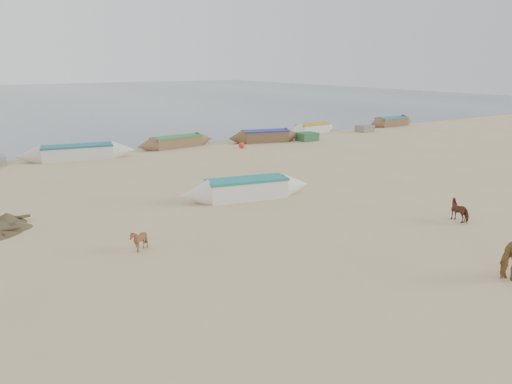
% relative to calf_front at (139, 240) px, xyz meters
% --- Properties ---
extents(ground, '(140.00, 140.00, 0.00)m').
position_rel_calf_front_xyz_m(ground, '(5.34, -2.80, -0.38)').
color(ground, tan).
rests_on(ground, ground).
extents(sea, '(160.00, 160.00, 0.00)m').
position_rel_calf_front_xyz_m(sea, '(5.34, 79.20, -0.37)').
color(sea, slate).
rests_on(sea, ground).
extents(calf_front, '(0.77, 0.71, 0.76)m').
position_rel_calf_front_xyz_m(calf_front, '(0.00, 0.00, 0.00)').
color(calf_front, brown).
rests_on(calf_front, ground).
extents(calf_right, '(0.94, 1.01, 0.84)m').
position_rel_calf_front_xyz_m(calf_right, '(11.78, -3.65, 0.04)').
color(calf_right, brown).
rests_on(calf_right, ground).
extents(near_canoe, '(6.35, 2.41, 0.94)m').
position_rel_calf_front_xyz_m(near_canoe, '(6.43, 3.66, 0.09)').
color(near_canoe, white).
rests_on(near_canoe, ground).
extents(waterline_canoes, '(61.07, 4.32, 0.94)m').
position_rel_calf_front_xyz_m(waterline_canoes, '(5.05, 17.84, 0.05)').
color(waterline_canoes, brown).
rests_on(waterline_canoes, ground).
extents(beach_clutter, '(43.72, 4.41, 0.64)m').
position_rel_calf_front_xyz_m(beach_clutter, '(8.61, 16.32, -0.08)').
color(beach_clutter, '#33713E').
rests_on(beach_clutter, ground).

